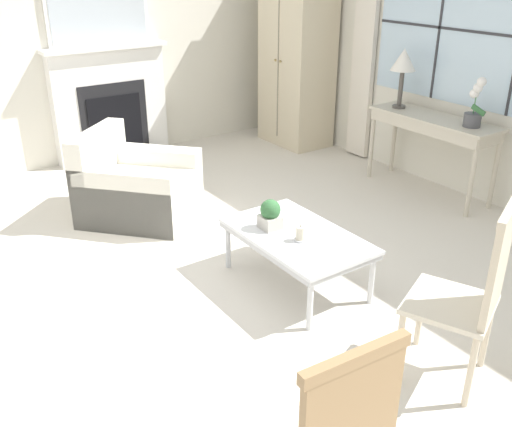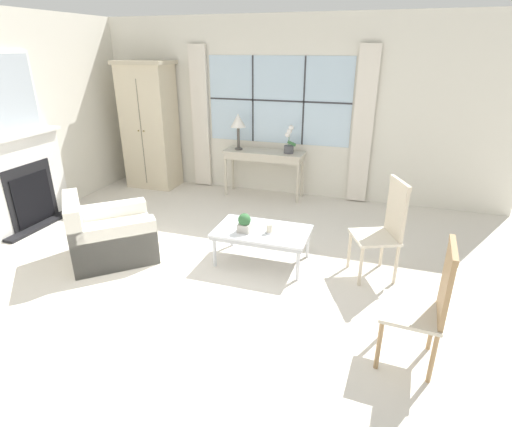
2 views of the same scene
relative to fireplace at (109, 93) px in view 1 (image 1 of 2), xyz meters
The scene contains 13 objects.
ground_plane 3.06m from the fireplace, 11.27° to the right, with size 14.00×14.00×0.00m, color silver.
wall_back_windowed 3.85m from the fireplace, 40.03° to the left, with size 7.20×0.14×2.80m.
wall_left 0.65m from the fireplace, behind, with size 0.06×7.20×2.80m, color silver.
fireplace is the anchor object (origin of this frame).
armoire 2.24m from the fireplace, 71.07° to the left, with size 0.92×0.61×2.13m.
console_table 3.50m from the fireplace, 37.92° to the left, with size 1.31×0.42×0.77m.
table_lamp 3.19m from the fireplace, 42.41° to the left, with size 0.24×0.24×0.58m.
potted_orchid 3.84m from the fireplace, 34.15° to the left, with size 0.19×0.15×0.45m.
armchair_upholstered 1.79m from the fireplace, 15.13° to the right, with size 1.23×1.23×0.78m.
side_chair_wooden 4.73m from the fireplace, ahead, with size 0.58×0.58×1.08m.
coffee_table 3.43m from the fireplace, ahead, with size 1.06×0.64×0.41m.
potted_plant_small 3.24m from the fireplace, ahead, with size 0.14×0.14×0.22m.
pillar_candle 3.52m from the fireplace, ahead, with size 0.09×0.09×0.12m.
Camera 1 is at (3.25, -1.67, 2.19)m, focal length 40.00 mm.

